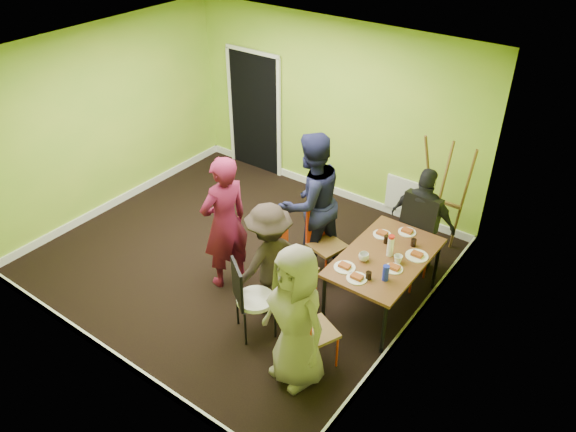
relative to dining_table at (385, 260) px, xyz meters
name	(u,v)px	position (x,y,z in m)	size (l,w,h in m)	color
ground	(240,258)	(-2.01, -0.30, -0.70)	(5.00, 5.00, 0.00)	black
room_walls	(238,194)	(-2.03, -0.25, 0.29)	(5.04, 4.54, 2.82)	#84BE30
dining_table	(385,260)	(0.00, 0.00, 0.00)	(0.90, 1.50, 0.75)	black
chair_left_far	(323,237)	(-0.95, 0.13, -0.15)	(0.49, 0.49, 0.98)	red
chair_left_near	(288,265)	(-0.91, -0.67, -0.08)	(0.52, 0.52, 1.09)	red
chair_back_end	(418,221)	(0.03, 0.81, 0.12)	(0.49, 0.57, 1.15)	red
chair_front_end	(309,328)	(-0.16, -1.32, -0.15)	(0.53, 0.53, 0.97)	red
chair_bentwood	(249,295)	(-0.99, -1.31, -0.14)	(0.54, 0.54, 1.00)	black
easel	(443,200)	(0.11, 1.39, 0.17)	(0.70, 0.66, 1.75)	brown
plate_near_left	(382,234)	(-0.24, 0.36, 0.06)	(0.22, 0.22, 0.01)	white
plate_near_right	(345,267)	(-0.27, -0.47, 0.06)	(0.25, 0.25, 0.01)	white
plate_far_back	(407,232)	(-0.01, 0.59, 0.06)	(0.22, 0.22, 0.01)	white
plate_far_front	(357,278)	(-0.06, -0.56, 0.06)	(0.23, 0.23, 0.01)	white
plate_wall_back	(417,256)	(0.30, 0.21, 0.06)	(0.27, 0.27, 0.01)	white
plate_wall_front	(394,269)	(0.19, -0.16, 0.06)	(0.21, 0.21, 0.01)	white
thermos	(390,247)	(0.03, 0.05, 0.18)	(0.08, 0.08, 0.24)	white
blue_bottle	(386,273)	(0.20, -0.39, 0.15)	(0.07, 0.07, 0.19)	#1826BA
orange_bottle	(390,241)	(-0.07, 0.26, 0.09)	(0.04, 0.04, 0.07)	red
glass_mid	(386,239)	(-0.12, 0.24, 0.11)	(0.06, 0.06, 0.10)	black
glass_back	(414,243)	(0.17, 0.38, 0.10)	(0.07, 0.07, 0.09)	black
glass_front	(368,275)	(0.04, -0.48, 0.10)	(0.07, 0.07, 0.09)	black
cup_a	(364,257)	(-0.17, -0.22, 0.10)	(0.12, 0.12, 0.09)	white
cup_b	(398,259)	(0.17, -0.03, 0.10)	(0.10, 0.10, 0.10)	white
person_standing	(225,223)	(-1.82, -0.75, 0.20)	(0.65, 0.43, 1.79)	#570F28
person_left_far	(311,202)	(-1.21, 0.21, 0.25)	(0.92, 0.72, 1.89)	#161838
person_left_near	(269,260)	(-1.05, -0.86, 0.04)	(0.95, 0.55, 1.48)	black
person_back_end	(423,221)	(0.03, 0.94, 0.05)	(0.87, 0.36, 1.49)	black
person_front_end	(296,317)	(-0.20, -1.52, 0.13)	(0.81, 0.53, 1.66)	gray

